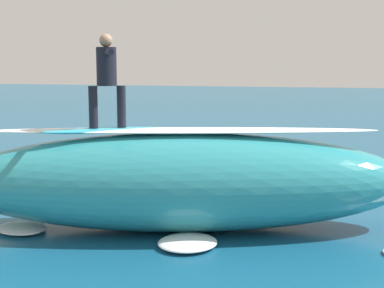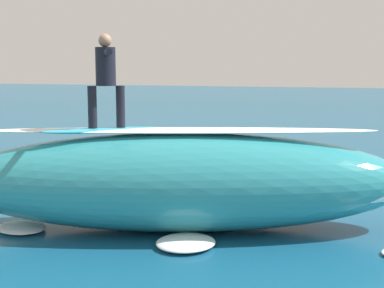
{
  "view_description": "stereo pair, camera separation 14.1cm",
  "coord_description": "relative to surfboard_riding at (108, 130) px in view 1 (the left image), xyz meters",
  "views": [
    {
      "loc": [
        -2.49,
        10.67,
        2.84
      ],
      "look_at": [
        0.47,
        0.59,
        1.31
      ],
      "focal_mm": 50.97,
      "sensor_mm": 36.0,
      "label": 1
    },
    {
      "loc": [
        -2.63,
        10.63,
        2.84
      ],
      "look_at": [
        0.47,
        0.59,
        1.31
      ],
      "focal_mm": 50.97,
      "sensor_mm": 36.0,
      "label": 2
    }
  ],
  "objects": [
    {
      "name": "wave_crest",
      "position": [
        -1.19,
        -0.37,
        -0.89
      ],
      "size": [
        8.17,
        4.28,
        1.7
      ],
      "primitive_type": "ellipsoid",
      "rotation": [
        0.0,
        0.0,
        0.3
      ],
      "color": "teal",
      "rests_on": "ground_plane"
    },
    {
      "name": "foam_patch_mid",
      "position": [
        -1.56,
        0.48,
        -1.67
      ],
      "size": [
        1.2,
        1.24,
        0.13
      ],
      "primitive_type": "ellipsoid",
      "rotation": [
        0.0,
        0.0,
        1.22
      ],
      "color": "white",
      "rests_on": "ground_plane"
    },
    {
      "name": "surfboard_riding",
      "position": [
        0.0,
        0.0,
        0.0
      ],
      "size": [
        2.17,
        1.55,
        0.09
      ],
      "primitive_type": "ellipsoid",
      "rotation": [
        0.0,
        0.0,
        0.54
      ],
      "color": "#33B2D1",
      "rests_on": "wave_crest"
    },
    {
      "name": "wave_foam_lip",
      "position": [
        -1.19,
        -0.37,
        -0.01
      ],
      "size": [
        6.65,
        2.67,
        0.08
      ],
      "primitive_type": "ellipsoid",
      "rotation": [
        0.0,
        0.0,
        0.3
      ],
      "color": "white",
      "rests_on": "wave_crest"
    },
    {
      "name": "surfer_riding",
      "position": [
        0.0,
        -0.0,
        0.96
      ],
      "size": [
        0.84,
        1.33,
        1.57
      ],
      "rotation": [
        0.0,
        0.0,
        0.54
      ],
      "color": "black",
      "rests_on": "surfboard_riding"
    },
    {
      "name": "surfer_paddling",
      "position": [
        -2.04,
        -3.28,
        -1.53
      ],
      "size": [
        0.98,
        1.44,
        0.28
      ],
      "rotation": [
        0.0,
        0.0,
        -1.03
      ],
      "color": "black",
      "rests_on": "surfboard_paddling"
    },
    {
      "name": "surfboard_paddling",
      "position": [
        -1.98,
        -3.38,
        -1.7
      ],
      "size": [
        1.45,
        1.93,
        0.09
      ],
      "primitive_type": "ellipsoid",
      "rotation": [
        0.0,
        0.0,
        -1.03
      ],
      "color": "#33B2D1",
      "rests_on": "ground_plane"
    },
    {
      "name": "ground_plane",
      "position": [
        -1.46,
        -2.28,
        -1.74
      ],
      "size": [
        120.0,
        120.0,
        0.0
      ],
      "primitive_type": "plane",
      "color": "#145175"
    },
    {
      "name": "foam_patch_far",
      "position": [
        1.43,
        0.52,
        -1.68
      ],
      "size": [
        1.11,
        1.0,
        0.11
      ],
      "primitive_type": "ellipsoid",
      "rotation": [
        0.0,
        0.0,
        2.84
      ],
      "color": "white",
      "rests_on": "ground_plane"
    }
  ]
}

